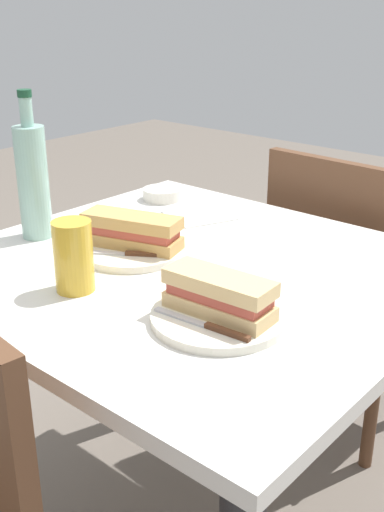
% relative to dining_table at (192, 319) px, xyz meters
% --- Properties ---
extents(dining_table, '(0.93, 0.86, 0.72)m').
position_rel_dining_table_xyz_m(dining_table, '(0.00, 0.00, 0.00)').
color(dining_table, silver).
rests_on(dining_table, ground).
extents(chair_near, '(0.42, 0.42, 0.84)m').
position_rel_dining_table_xyz_m(chair_near, '(-0.02, -0.62, -0.12)').
color(chair_near, brown).
rests_on(chair_near, ground).
extents(plate_near, '(0.23, 0.23, 0.01)m').
position_rel_dining_table_xyz_m(plate_near, '(-0.19, 0.15, 0.13)').
color(plate_near, silver).
rests_on(plate_near, dining_table).
extents(baguette_sandwich_near, '(0.19, 0.08, 0.07)m').
position_rel_dining_table_xyz_m(baguette_sandwich_near, '(-0.19, 0.15, 0.17)').
color(baguette_sandwich_near, '#DBB77A').
rests_on(baguette_sandwich_near, plate_near).
extents(knife_near, '(0.18, 0.03, 0.01)m').
position_rel_dining_table_xyz_m(knife_near, '(-0.20, 0.20, 0.14)').
color(knife_near, silver).
rests_on(knife_near, plate_near).
extents(plate_far, '(0.23, 0.23, 0.01)m').
position_rel_dining_table_xyz_m(plate_far, '(0.14, 0.03, 0.13)').
color(plate_far, silver).
rests_on(plate_far, dining_table).
extents(baguette_sandwich_far, '(0.22, 0.13, 0.07)m').
position_rel_dining_table_xyz_m(baguette_sandwich_far, '(0.14, 0.03, 0.17)').
color(baguette_sandwich_far, tan).
rests_on(baguette_sandwich_far, plate_far).
extents(knife_far, '(0.16, 0.11, 0.01)m').
position_rel_dining_table_xyz_m(knife_far, '(0.11, 0.07, 0.14)').
color(knife_far, silver).
rests_on(knife_far, plate_far).
extents(water_bottle, '(0.07, 0.07, 0.32)m').
position_rel_dining_table_xyz_m(water_bottle, '(0.37, 0.10, 0.25)').
color(water_bottle, '#99C6B7').
rests_on(water_bottle, dining_table).
extents(beer_glass, '(0.07, 0.07, 0.13)m').
position_rel_dining_table_xyz_m(beer_glass, '(0.09, 0.22, 0.19)').
color(beer_glass, gold).
rests_on(beer_glass, dining_table).
extents(olive_bowl, '(0.10, 0.10, 0.03)m').
position_rel_dining_table_xyz_m(olive_bowl, '(0.35, -0.28, 0.14)').
color(olive_bowl, silver).
rests_on(olive_bowl, dining_table).
extents(paper_napkin, '(0.18, 0.18, 0.00)m').
position_rel_dining_table_xyz_m(paper_napkin, '(0.19, -0.24, 0.12)').
color(paper_napkin, white).
rests_on(paper_napkin, dining_table).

